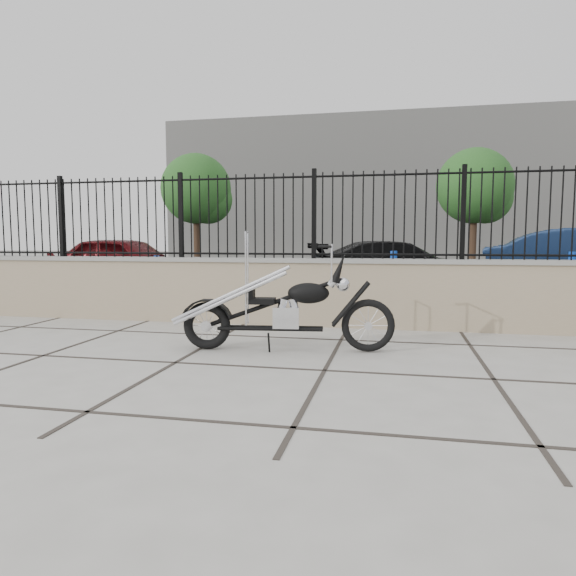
# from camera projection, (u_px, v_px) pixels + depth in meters

# --- Properties ---
(ground_plane) EXTENTS (90.00, 90.00, 0.00)m
(ground_plane) POSITION_uv_depth(u_px,v_px,m) (175.00, 363.00, 5.12)
(ground_plane) COLOR #99968E
(ground_plane) RESTS_ON ground
(parking_lot) EXTENTS (30.00, 30.00, 0.00)m
(parking_lot) POSITION_uv_depth(u_px,v_px,m) (331.00, 276.00, 17.30)
(parking_lot) COLOR black
(parking_lot) RESTS_ON ground
(retaining_wall) EXTENTS (14.00, 0.36, 0.96)m
(retaining_wall) POSITION_uv_depth(u_px,v_px,m) (246.00, 291.00, 7.51)
(retaining_wall) COLOR gray
(retaining_wall) RESTS_ON ground_plane
(iron_fence) EXTENTS (14.00, 0.08, 1.20)m
(iron_fence) POSITION_uv_depth(u_px,v_px,m) (246.00, 216.00, 7.40)
(iron_fence) COLOR black
(iron_fence) RESTS_ON retaining_wall
(background_building) EXTENTS (22.00, 6.00, 8.00)m
(background_building) POSITION_uv_depth(u_px,v_px,m) (360.00, 193.00, 30.55)
(background_building) COLOR beige
(background_building) RESTS_ON ground_plane
(chopper_motorcycle) EXTENTS (2.26, 0.67, 1.34)m
(chopper_motorcycle) POSITION_uv_depth(u_px,v_px,m) (282.00, 291.00, 5.62)
(chopper_motorcycle) COLOR black
(chopper_motorcycle) RESTS_ON ground_plane
(car_red) EXTENTS (3.98, 1.88, 1.31)m
(car_red) POSITION_uv_depth(u_px,v_px,m) (126.00, 263.00, 12.49)
(car_red) COLOR #4A0A0D
(car_red) RESTS_ON parking_lot
(car_black) EXTENTS (4.41, 2.83, 1.19)m
(car_black) POSITION_uv_depth(u_px,v_px,m) (397.00, 266.00, 12.04)
(car_black) COLOR black
(car_black) RESTS_ON parking_lot
(bollard_a) EXTENTS (0.14, 0.14, 0.89)m
(bollard_a) POSITION_uv_depth(u_px,v_px,m) (157.00, 277.00, 10.54)
(bollard_a) COLOR #0B1CAC
(bollard_a) RESTS_ON ground_plane
(bollard_b) EXTENTS (0.16, 0.16, 1.02)m
(bollard_b) POSITION_uv_depth(u_px,v_px,m) (393.00, 279.00, 9.24)
(bollard_b) COLOR #0B28A9
(bollard_b) RESTS_ON ground_plane
(bollard_c) EXTENTS (0.13, 0.13, 1.01)m
(bollard_c) POSITION_uv_depth(u_px,v_px,m) (571.00, 280.00, 9.03)
(bollard_c) COLOR #0B1AB2
(bollard_c) RESTS_ON ground_plane
(tree_left) EXTENTS (2.94, 2.94, 4.96)m
(tree_left) POSITION_uv_depth(u_px,v_px,m) (196.00, 186.00, 21.60)
(tree_left) COLOR #382619
(tree_left) RESTS_ON ground_plane
(tree_right) EXTENTS (2.86, 2.86, 4.83)m
(tree_right) POSITION_uv_depth(u_px,v_px,m) (475.00, 182.00, 19.54)
(tree_right) COLOR #382619
(tree_right) RESTS_ON ground_plane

